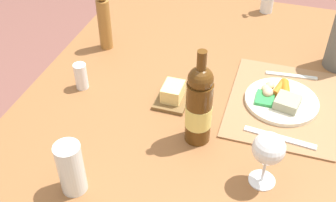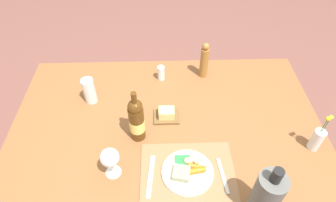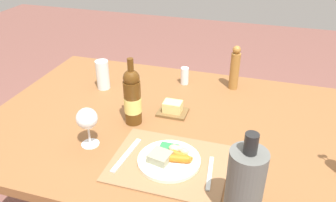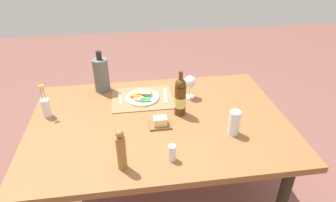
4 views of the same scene
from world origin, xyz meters
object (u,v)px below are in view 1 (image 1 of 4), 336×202
wine_bottle (199,106)px  wine_glass (268,150)px  dining_table (192,121)px  water_tumbler (71,171)px  butter_dish (173,94)px  salt_shaker (81,76)px  fork (280,138)px  knife (291,75)px  dinner_plate (281,99)px  pepper_mill (104,21)px

wine_bottle → wine_glass: size_ratio=1.83×
dining_table → wine_bottle: bearing=-161.1°
water_tumbler → butter_dish: (0.41, -0.14, -0.04)m
water_tumbler → salt_shaker: (0.38, 0.17, -0.02)m
fork → wine_glass: size_ratio=1.28×
knife → water_tumbler: 0.81m
dinner_plate → wine_bottle: 0.32m
fork → wine_glass: 0.20m
pepper_mill → butter_dish: 0.41m
wine_bottle → wine_glass: wine_bottle is taller
dining_table → wine_glass: size_ratio=9.78×
water_tumbler → wine_glass: 0.48m
dinner_plate → pepper_mill: pepper_mill is taller
butter_dish → salt_shaker: bearing=94.8°
water_tumbler → wine_bottle: wine_bottle is taller
dining_table → pepper_mill: (0.23, 0.39, 0.18)m
salt_shaker → butter_dish: bearing=-85.2°
wine_glass → salt_shaker: bearing=70.4°
knife → dinner_plate: bearing=165.8°
knife → salt_shaker: salt_shaker is taller
fork → knife: size_ratio=1.20×
dining_table → butter_dish: butter_dish is taller
pepper_mill → salt_shaker: (-0.25, -0.02, -0.06)m
dining_table → pepper_mill: size_ratio=6.91×
knife → wine_glass: (-0.48, 0.04, 0.11)m
dinner_plate → butter_dish: (-0.08, 0.33, 0.00)m
pepper_mill → water_tumbler: pepper_mill is taller
fork → wine_glass: bearing=176.0°
knife → water_tumbler: bearing=137.1°
fork → water_tumbler: 0.58m
wine_bottle → butter_dish: (0.14, 0.12, -0.10)m
pepper_mill → wine_bottle: 0.57m
wine_glass → knife: bearing=-4.2°
dining_table → butter_dish: bearing=88.4°
water_tumbler → fork: bearing=-55.5°
fork → knife: bearing=4.3°
fork → knife: same height
knife → fork: bearing=172.8°
knife → butter_dish: size_ratio=1.31×
wine_bottle → wine_glass: 0.22m
water_tumbler → butter_dish: bearing=-18.4°
knife → wine_bottle: (-0.38, 0.23, 0.11)m
pepper_mill → water_tumbler: size_ratio=1.54×
wine_bottle → butter_dish: size_ratio=2.26×
pepper_mill → fork: bearing=-114.5°
butter_dish → pepper_mill: bearing=55.6°
fork → pepper_mill: pepper_mill is taller
dining_table → dinner_plate: bearing=-72.2°
wine_bottle → salt_shaker: wine_bottle is taller
fork → wine_bottle: 0.26m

